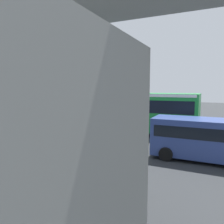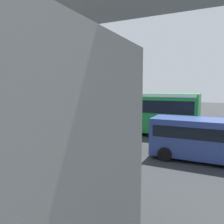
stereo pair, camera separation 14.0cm
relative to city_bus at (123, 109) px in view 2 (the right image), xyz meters
name	(u,v)px [view 2 (the right image)]	position (x,y,z in m)	size (l,w,h in m)	color
ground	(138,131)	(-1.08, -0.48, -1.88)	(80.00, 80.00, 0.00)	#2D3033
city_bus	(123,109)	(0.00, 0.00, 0.00)	(11.54, 2.85, 3.15)	#1E8C38
parked_van	(202,137)	(-6.22, 4.79, -0.70)	(4.80, 2.17, 2.05)	#33478C
traffic_sign	(127,105)	(0.89, -2.99, 0.01)	(0.08, 0.60, 2.80)	slate
lane_dash_leftmost	(219,130)	(-7.08, -3.92, -1.88)	(2.00, 0.20, 0.01)	silver
lane_dash_left	(171,126)	(-3.08, -3.92, -1.88)	(2.00, 0.20, 0.01)	silver
lane_dash_centre	(130,123)	(0.92, -3.92, -1.88)	(2.00, 0.20, 0.01)	silver
lane_dash_right	(96,121)	(4.92, -3.92, -1.88)	(2.00, 0.20, 0.01)	silver
pedestrian_overpass	(5,29)	(-1.08, 11.60, 3.43)	(30.83, 2.60, 7.07)	gray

